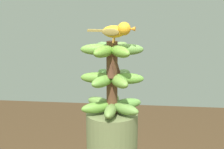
{
  "coord_description": "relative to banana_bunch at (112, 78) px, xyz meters",
  "views": [
    {
      "loc": [
        -0.13,
        1.24,
        1.78
      ],
      "look_at": [
        0.0,
        0.0,
        1.48
      ],
      "focal_mm": 52.04,
      "sensor_mm": 36.0,
      "label": 1
    }
  ],
  "objects": [
    {
      "name": "perched_bird",
      "position": [
        -0.02,
        0.04,
        0.19
      ],
      "size": [
        0.18,
        0.06,
        0.08
      ],
      "color": "#C68933",
      "rests_on": "banana_bunch"
    },
    {
      "name": "banana_bunch",
      "position": [
        0.0,
        0.0,
        0.0
      ],
      "size": [
        0.25,
        0.26,
        0.29
      ],
      "color": "brown",
      "rests_on": "banana_tree"
    }
  ]
}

